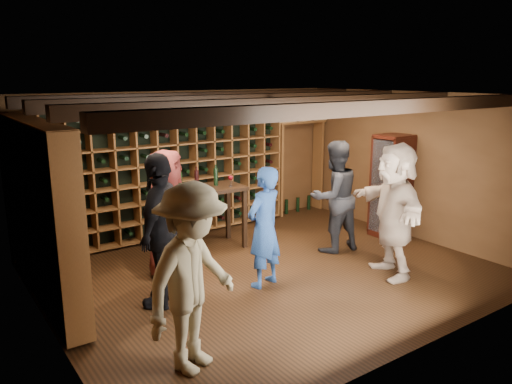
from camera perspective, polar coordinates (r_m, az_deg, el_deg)
ground at (r=7.25m, az=1.82°, el=-9.19°), size 6.00×6.00×0.00m
room_shell at (r=6.75m, az=1.71°, el=10.30°), size 6.00×6.00×6.00m
wine_rack_back at (r=8.60m, az=-10.31°, el=2.21°), size 4.65×0.30×2.20m
wine_rack_left at (r=6.50m, az=-23.26°, el=-2.26°), size 0.30×2.65×2.20m
crate_shelf at (r=10.08m, az=5.00°, el=6.39°), size 1.20×0.32×2.07m
display_cabinet at (r=8.94m, az=15.16°, el=0.45°), size 0.55×0.50×1.75m
man_blue_shirt at (r=6.58m, az=0.93°, el=-4.05°), size 0.67×0.53×1.62m
man_grey_suit at (r=7.98m, az=8.92°, el=-0.52°), size 0.92×0.75×1.78m
guest_red_floral at (r=7.00m, az=-10.13°, el=-2.47°), size 0.97×1.04×1.79m
guest_woman_black at (r=6.11m, az=-10.73°, el=-4.31°), size 1.11×1.11×1.89m
guest_khaki at (r=4.75m, az=-7.29°, el=-9.80°), size 1.36×1.12×1.84m
guest_beige at (r=7.15m, az=15.50°, el=-2.01°), size 1.20×1.83×1.89m
tasting_table at (r=7.97m, az=-6.22°, el=-0.48°), size 1.39×0.75×1.30m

